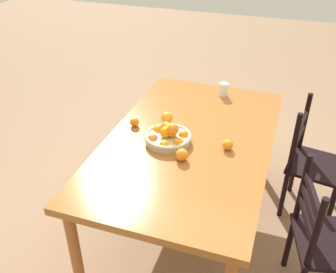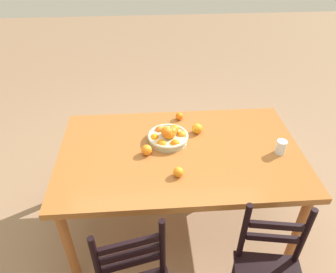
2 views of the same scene
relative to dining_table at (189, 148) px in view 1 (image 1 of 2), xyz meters
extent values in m
plane|color=#8E6E51|center=(0.00, 0.00, -0.68)|extent=(12.00, 12.00, 0.00)
cube|color=#9E5C2A|center=(0.00, 0.00, 0.05)|extent=(1.73, 1.04, 0.05)
cylinder|color=#A35B2D|center=(-0.79, -0.44, -0.33)|extent=(0.07, 0.07, 0.70)
cylinder|color=#A35B2D|center=(0.79, -0.44, -0.33)|extent=(0.07, 0.07, 0.70)
cylinder|color=#A35B2D|center=(-0.79, 0.44, -0.33)|extent=(0.07, 0.07, 0.70)
cube|color=black|center=(-0.44, 0.85, -0.25)|extent=(0.45, 0.45, 0.03)
cylinder|color=black|center=(-0.24, 0.98, -0.47)|extent=(0.04, 0.04, 0.41)
cylinder|color=black|center=(-0.30, 0.66, -0.47)|extent=(0.04, 0.04, 0.41)
cylinder|color=black|center=(-0.63, 0.71, -0.47)|extent=(0.04, 0.04, 0.41)
cylinder|color=black|center=(-0.30, 0.66, -0.01)|extent=(0.04, 0.04, 0.46)
cylinder|color=black|center=(-0.63, 0.71, -0.01)|extent=(0.04, 0.04, 0.46)
cube|color=black|center=(-0.46, 0.68, -0.05)|extent=(0.30, 0.07, 0.04)
cube|color=black|center=(-0.46, 0.68, 0.07)|extent=(0.30, 0.07, 0.04)
cube|color=black|center=(0.30, 0.94, -0.25)|extent=(0.49, 0.49, 0.03)
cylinder|color=black|center=(0.17, 0.73, -0.47)|extent=(0.04, 0.04, 0.41)
cylinder|color=black|center=(0.52, 0.80, -0.01)|extent=(0.04, 0.04, 0.46)
cylinder|color=black|center=(0.17, 0.73, -0.01)|extent=(0.04, 0.04, 0.46)
cube|color=black|center=(0.34, 0.76, -0.07)|extent=(0.32, 0.09, 0.04)
cube|color=black|center=(0.34, 0.76, 0.01)|extent=(0.32, 0.09, 0.04)
cube|color=black|center=(0.34, 0.76, 0.10)|extent=(0.32, 0.09, 0.04)
cylinder|color=beige|center=(0.08, -0.12, 0.09)|extent=(0.29, 0.29, 0.05)
torus|color=beige|center=(0.08, -0.12, 0.11)|extent=(0.30, 0.30, 0.02)
sphere|color=orange|center=(0.18, -0.11, 0.11)|extent=(0.07, 0.07, 0.07)
sphere|color=orange|center=(0.13, -0.04, 0.11)|extent=(0.07, 0.07, 0.07)
sphere|color=orange|center=(0.03, -0.03, 0.11)|extent=(0.07, 0.07, 0.07)
sphere|color=orange|center=(-0.02, -0.13, 0.11)|extent=(0.07, 0.07, 0.07)
sphere|color=orange|center=(0.03, -0.21, 0.11)|extent=(0.07, 0.07, 0.07)
sphere|color=orange|center=(0.14, -0.21, 0.11)|extent=(0.07, 0.07, 0.07)
sphere|color=orange|center=(0.09, -0.09, 0.18)|extent=(0.08, 0.08, 0.08)
sphere|color=orange|center=(0.06, -0.11, 0.15)|extent=(0.08, 0.08, 0.08)
sphere|color=orange|center=(0.08, -0.10, 0.15)|extent=(0.08, 0.08, 0.08)
sphere|color=orange|center=(0.05, -0.11, 0.16)|extent=(0.07, 0.07, 0.07)
sphere|color=orange|center=(0.07, -0.11, 0.15)|extent=(0.07, 0.07, 0.07)
sphere|color=orange|center=(0.08, -0.12, 0.15)|extent=(0.07, 0.07, 0.07)
sphere|color=orange|center=(0.03, -0.15, 0.15)|extent=(0.07, 0.07, 0.07)
sphere|color=orange|center=(0.10, -0.13, 0.15)|extent=(0.07, 0.07, 0.07)
sphere|color=orange|center=(0.05, -0.13, 0.15)|extent=(0.07, 0.07, 0.07)
sphere|color=orange|center=(0.04, 0.25, 0.10)|extent=(0.07, 0.07, 0.07)
sphere|color=orange|center=(-0.15, -0.21, 0.11)|extent=(0.08, 0.08, 0.08)
sphere|color=orange|center=(-0.03, -0.40, 0.10)|extent=(0.06, 0.06, 0.06)
sphere|color=orange|center=(0.24, 0.02, 0.11)|extent=(0.08, 0.08, 0.08)
cylinder|color=silver|center=(-0.70, 0.07, 0.12)|extent=(0.07, 0.07, 0.10)
camera|label=1|loc=(2.01, 0.54, 1.41)|focal=40.63mm
camera|label=2|loc=(0.21, 1.74, 1.50)|focal=33.81mm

